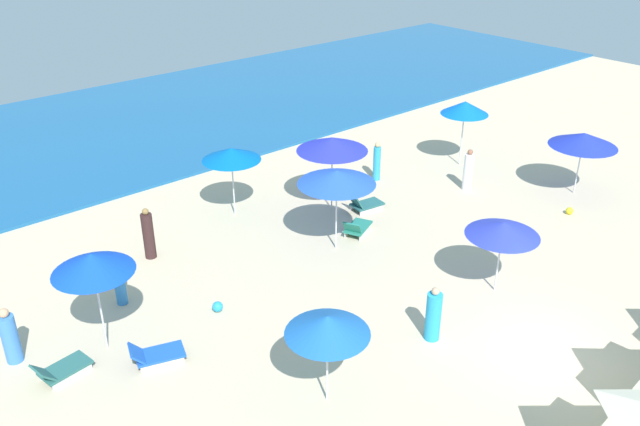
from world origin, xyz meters
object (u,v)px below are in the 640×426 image
beachgoer_5 (377,162)px  beach_ball_0 (218,307)px  lounge_chair_7_0 (357,228)px  beachgoer_2 (433,316)px  umbrella_2 (503,229)px  umbrella_0 (332,144)px  umbrella_1 (465,108)px  beachgoer_3 (148,235)px  umbrella_7 (337,177)px  lounge_chair_6_0 (61,370)px  lounge_chair_6_1 (156,355)px  lounge_chair_0_0 (365,204)px  beachgoer_4 (468,171)px  umbrella_3 (584,140)px  umbrella_4 (231,154)px  umbrella_5 (327,325)px  beachgoer_0 (10,337)px  beach_ball_2 (570,211)px  beachgoer_1 (119,280)px  umbrella_6 (92,263)px

beachgoer_5 → beach_ball_0: (-9.69, -3.53, -0.60)m
lounge_chair_7_0 → beachgoer_2: (-2.40, -5.36, 0.46)m
beach_ball_0 → umbrella_2: bearing=-32.9°
umbrella_0 → umbrella_1: (6.85, -0.33, -0.05)m
beachgoer_3 → umbrella_7: bearing=172.5°
lounge_chair_6_0 → lounge_chair_6_1: (1.98, -0.98, 0.01)m
lounge_chair_0_0 → beachgoer_2: 7.56m
umbrella_2 → beachgoer_4: bearing=44.8°
beach_ball_0 → lounge_chair_0_0: bearing=14.0°
lounge_chair_6_1 → beach_ball_0: size_ratio=4.83×
beachgoer_3 → beachgoer_5: bearing=-154.5°
umbrella_2 → umbrella_7: size_ratio=0.81×
umbrella_3 → beachgoer_3: (-14.52, 6.13, -1.36)m
umbrella_2 → umbrella_4: 9.47m
umbrella_7 → beachgoer_2: size_ratio=1.76×
umbrella_5 → beach_ball_0: size_ratio=7.79×
lounge_chair_6_1 → beachgoer_2: bearing=-104.2°
beachgoer_4 → umbrella_0: bearing=-63.1°
beachgoer_0 → beachgoer_5: bearing=-98.4°
umbrella_2 → lounge_chair_6_0: size_ratio=1.62×
umbrella_5 → beach_ball_0: 4.98m
lounge_chair_7_0 → beach_ball_2: (6.79, -3.84, -0.12)m
lounge_chair_6_1 → beachgoer_0: beachgoer_0 is taller
beach_ball_0 → beachgoer_3: bearing=89.9°
lounge_chair_0_0 → lounge_chair_6_0: lounge_chair_0_0 is taller
umbrella_3 → beachgoer_5: umbrella_3 is taller
lounge_chair_0_0 → beachgoer_1: bearing=96.5°
umbrella_2 → beachgoer_0: bearing=153.5°
lounge_chair_0_0 → umbrella_5: umbrella_5 is taller
umbrella_2 → beachgoer_2: size_ratio=1.43×
umbrella_6 → umbrella_7: 7.84m
beachgoer_2 → beachgoer_4: bearing=-0.1°
beachgoer_4 → beachgoer_5: (-1.98, 2.92, -0.01)m
umbrella_2 → umbrella_0: bearing=90.8°
umbrella_0 → beach_ball_2: size_ratio=10.56×
umbrella_0 → beachgoer_3: umbrella_0 is taller
beachgoer_2 → beachgoer_1: bearing=95.7°
umbrella_7 → lounge_chair_7_0: bearing=10.9°
umbrella_5 → beachgoer_5: size_ratio=1.48×
umbrella_4 → umbrella_0: bearing=-33.8°
lounge_chair_6_0 → beach_ball_0: (4.31, -0.13, -0.07)m
beach_ball_0 → beachgoer_0: bearing=163.2°
lounge_chair_7_0 → beachgoer_0: (-10.93, 0.77, 0.46)m
beach_ball_0 → lounge_chair_7_0: bearing=6.9°
umbrella_7 → beach_ball_0: 5.39m
beachgoer_0 → beachgoer_2: size_ratio=0.99×
beachgoer_5 → beach_ball_0: bearing=120.6°
umbrella_5 → beach_ball_2: 12.99m
umbrella_2 → umbrella_3: (7.82, 2.08, 0.14)m
umbrella_2 → lounge_chair_7_0: 5.40m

